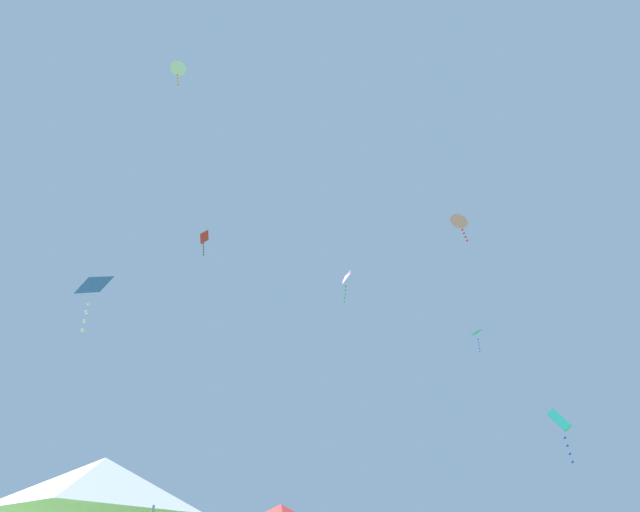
{
  "coord_description": "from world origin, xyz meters",
  "views": [
    {
      "loc": [
        -0.51,
        -5.11,
        1.6
      ],
      "look_at": [
        2.29,
        13.27,
        14.88
      ],
      "focal_mm": 24.6,
      "sensor_mm": 36.0,
      "label": 1
    }
  ],
  "objects_px": {
    "canopy_tent_white": "(99,484)",
    "kite_cyan_box": "(560,422)",
    "kite_purple_diamond": "(345,279)",
    "kite_pink_delta": "(460,221)",
    "kite_red_diamond": "(204,239)",
    "kite_cyan_diamond": "(476,334)",
    "kite_blue_diamond": "(92,287)",
    "kite_white_delta": "(178,69)"
  },
  "relations": [
    {
      "from": "canopy_tent_white",
      "to": "kite_blue_diamond",
      "type": "height_order",
      "value": "kite_blue_diamond"
    },
    {
      "from": "kite_blue_diamond",
      "to": "kite_cyan_diamond",
      "type": "relative_size",
      "value": 1.37
    },
    {
      "from": "kite_red_diamond",
      "to": "kite_cyan_diamond",
      "type": "height_order",
      "value": "kite_red_diamond"
    },
    {
      "from": "kite_red_diamond",
      "to": "kite_cyan_box",
      "type": "distance_m",
      "value": 19.74
    },
    {
      "from": "kite_pink_delta",
      "to": "kite_red_diamond",
      "type": "height_order",
      "value": "kite_pink_delta"
    },
    {
      "from": "kite_purple_diamond",
      "to": "kite_red_diamond",
      "type": "bearing_deg",
      "value": -140.26
    },
    {
      "from": "canopy_tent_white",
      "to": "kite_pink_delta",
      "type": "xyz_separation_m",
      "value": [
        19.76,
        15.2,
        23.03
      ]
    },
    {
      "from": "kite_blue_diamond",
      "to": "kite_red_diamond",
      "type": "distance_m",
      "value": 7.73
    },
    {
      "from": "kite_pink_delta",
      "to": "canopy_tent_white",
      "type": "bearing_deg",
      "value": -142.44
    },
    {
      "from": "kite_red_diamond",
      "to": "kite_cyan_box",
      "type": "relative_size",
      "value": 0.61
    },
    {
      "from": "canopy_tent_white",
      "to": "kite_cyan_box",
      "type": "relative_size",
      "value": 1.63
    },
    {
      "from": "kite_pink_delta",
      "to": "kite_red_diamond",
      "type": "xyz_separation_m",
      "value": [
        -19.85,
        -7.54,
        -10.01
      ]
    },
    {
      "from": "kite_purple_diamond",
      "to": "kite_red_diamond",
      "type": "relative_size",
      "value": 1.87
    },
    {
      "from": "kite_cyan_box",
      "to": "kite_white_delta",
      "type": "bearing_deg",
      "value": -174.0
    },
    {
      "from": "kite_pink_delta",
      "to": "kite_cyan_box",
      "type": "xyz_separation_m",
      "value": [
        -2.32,
        -8.08,
        -19.08
      ]
    },
    {
      "from": "kite_white_delta",
      "to": "kite_red_diamond",
      "type": "height_order",
      "value": "kite_white_delta"
    },
    {
      "from": "kite_cyan_box",
      "to": "kite_pink_delta",
      "type": "bearing_deg",
      "value": 73.96
    },
    {
      "from": "kite_white_delta",
      "to": "kite_cyan_box",
      "type": "bearing_deg",
      "value": 6.0
    },
    {
      "from": "kite_cyan_box",
      "to": "kite_purple_diamond",
      "type": "bearing_deg",
      "value": 133.31
    },
    {
      "from": "kite_blue_diamond",
      "to": "kite_cyan_box",
      "type": "bearing_deg",
      "value": 9.77
    },
    {
      "from": "canopy_tent_white",
      "to": "kite_purple_diamond",
      "type": "xyz_separation_m",
      "value": [
        9.45,
        15.59,
        16.38
      ]
    },
    {
      "from": "kite_cyan_diamond",
      "to": "kite_blue_diamond",
      "type": "bearing_deg",
      "value": -153.01
    },
    {
      "from": "kite_cyan_box",
      "to": "kite_red_diamond",
      "type": "bearing_deg",
      "value": 178.23
    },
    {
      "from": "canopy_tent_white",
      "to": "kite_purple_diamond",
      "type": "relative_size",
      "value": 1.42
    },
    {
      "from": "kite_red_diamond",
      "to": "kite_cyan_diamond",
      "type": "relative_size",
      "value": 0.87
    },
    {
      "from": "kite_white_delta",
      "to": "kite_blue_diamond",
      "type": "relative_size",
      "value": 0.91
    },
    {
      "from": "kite_purple_diamond",
      "to": "kite_red_diamond",
      "type": "distance_m",
      "value": 12.86
    },
    {
      "from": "canopy_tent_white",
      "to": "kite_cyan_box",
      "type": "xyz_separation_m",
      "value": [
        17.44,
        7.12,
        3.95
      ]
    },
    {
      "from": "kite_purple_diamond",
      "to": "kite_red_diamond",
      "type": "xyz_separation_m",
      "value": [
        -9.54,
        -7.93,
        -3.36
      ]
    },
    {
      "from": "kite_purple_diamond",
      "to": "kite_cyan_box",
      "type": "bearing_deg",
      "value": -46.69
    },
    {
      "from": "kite_cyan_box",
      "to": "kite_cyan_diamond",
      "type": "bearing_deg",
      "value": 80.85
    },
    {
      "from": "kite_blue_diamond",
      "to": "kite_pink_delta",
      "type": "bearing_deg",
      "value": 26.92
    },
    {
      "from": "kite_red_diamond",
      "to": "kite_cyan_diamond",
      "type": "distance_m",
      "value": 20.04
    },
    {
      "from": "kite_pink_delta",
      "to": "kite_cyan_box",
      "type": "bearing_deg",
      "value": -106.04
    },
    {
      "from": "canopy_tent_white",
      "to": "kite_red_diamond",
      "type": "bearing_deg",
      "value": 90.64
    },
    {
      "from": "kite_blue_diamond",
      "to": "kite_cyan_diamond",
      "type": "xyz_separation_m",
      "value": [
        21.78,
        11.09,
        4.84
      ]
    },
    {
      "from": "kite_white_delta",
      "to": "kite_cyan_box",
      "type": "height_order",
      "value": "kite_white_delta"
    },
    {
      "from": "kite_purple_diamond",
      "to": "kite_white_delta",
      "type": "height_order",
      "value": "kite_white_delta"
    },
    {
      "from": "kite_pink_delta",
      "to": "kite_red_diamond",
      "type": "bearing_deg",
      "value": -159.2
    },
    {
      "from": "canopy_tent_white",
      "to": "kite_cyan_box",
      "type": "height_order",
      "value": "kite_cyan_box"
    },
    {
      "from": "kite_white_delta",
      "to": "kite_red_diamond",
      "type": "distance_m",
      "value": 11.86
    },
    {
      "from": "kite_white_delta",
      "to": "kite_red_diamond",
      "type": "relative_size",
      "value": 1.43
    }
  ]
}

